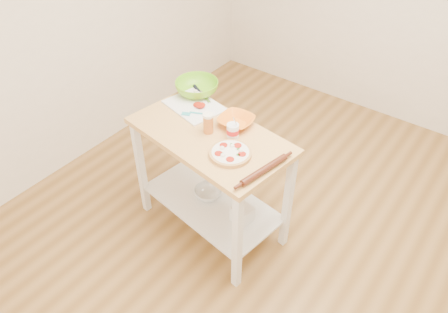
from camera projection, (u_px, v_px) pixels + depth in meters
room_shell at (284, 92)px, 2.42m from camera, size 4.04×4.54×2.74m
prep_island at (211, 163)px, 3.04m from camera, size 1.17×0.75×0.90m
pizza at (230, 153)px, 2.70m from camera, size 0.27×0.27×0.04m
cutting_board at (195, 105)px, 3.13m from camera, size 0.46×0.38×0.04m
spatula at (192, 113)px, 3.03m from camera, size 0.14×0.11×0.01m
knife at (200, 91)px, 3.25m from camera, size 0.25×0.13×0.01m
orange_bowl at (236, 121)px, 2.94m from camera, size 0.25×0.25×0.06m
green_bowl at (197, 88)px, 3.23m from camera, size 0.33×0.33×0.10m
beer_pint at (208, 123)px, 2.85m from camera, size 0.07×0.07×0.14m
yogurt_tub at (233, 131)px, 2.82m from camera, size 0.08×0.08×0.17m
rolling_pin at (264, 170)px, 2.57m from camera, size 0.11×0.36×0.04m
shelf_glass_bowl at (208, 193)px, 3.32m from camera, size 0.27×0.27×0.07m
shelf_bin at (242, 214)px, 3.11m from camera, size 0.15×0.15×0.13m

